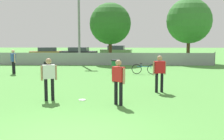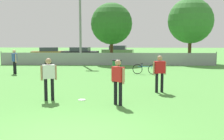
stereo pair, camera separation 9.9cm
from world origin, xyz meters
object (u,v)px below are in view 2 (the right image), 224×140
(bicycle_sideline, at_px, (145,69))
(tree_near_pole, at_px, (111,24))
(tree_far_right, at_px, (191,21))
(spectator_in_blue, at_px, (14,60))
(frisbee_disc, at_px, (82,100))
(light_pole, at_px, (80,13))
(parked_car_tan, at_px, (49,53))
(trash_bin, at_px, (117,67))
(player_thrower_red, at_px, (118,79))
(parked_car_dark, at_px, (80,53))
(player_receiver_white, at_px, (49,76))
(folding_chair_sideline, at_px, (48,67))
(player_defender_red, at_px, (160,71))
(parked_car_olive, at_px, (118,51))

(bicycle_sideline, bearing_deg, tree_near_pole, 115.64)
(tree_far_right, bearing_deg, spectator_in_blue, -147.92)
(tree_near_pole, xyz_separation_m, tree_far_right, (7.45, 0.57, 0.28))
(tree_far_right, xyz_separation_m, frisbee_disc, (-7.98, -16.32, -3.98))
(tree_near_pole, distance_m, tree_far_right, 7.48)
(light_pole, distance_m, parked_car_tan, 9.98)
(tree_far_right, xyz_separation_m, parked_car_tan, (-15.18, 6.09, -3.36))
(tree_far_right, relative_size, trash_bin, 6.38)
(trash_bin, bearing_deg, player_thrower_red, -88.52)
(player_thrower_red, relative_size, trash_bin, 1.72)
(player_thrower_red, relative_size, parked_car_dark, 0.38)
(player_receiver_white, bearing_deg, tree_near_pole, 64.81)
(light_pole, xyz_separation_m, player_receiver_white, (0.98, -14.80, -3.61))
(parked_car_dark, bearing_deg, frisbee_disc, -74.60)
(tree_near_pole, xyz_separation_m, player_receiver_white, (-1.80, -15.86, -2.74))
(light_pole, relative_size, player_thrower_red, 4.64)
(parked_car_dark, bearing_deg, tree_near_pole, -52.31)
(tree_near_pole, height_order, spectator_in_blue, tree_near_pole)
(player_thrower_red, xyz_separation_m, parked_car_dark, (-4.89, 23.11, -0.33))
(parked_car_tan, bearing_deg, trash_bin, -71.75)
(folding_chair_sideline, distance_m, parked_car_dark, 14.57)
(light_pole, distance_m, tree_near_pole, 3.10)
(tree_far_right, relative_size, player_thrower_red, 3.70)
(tree_far_right, bearing_deg, player_thrower_red, -111.02)
(player_defender_red, xyz_separation_m, parked_car_dark, (-6.70, 20.68, -0.33))
(tree_near_pole, relative_size, player_thrower_red, 3.42)
(folding_chair_sideline, bearing_deg, tree_near_pole, -131.43)
(tree_near_pole, distance_m, parked_car_olive, 10.27)
(tree_near_pole, distance_m, player_receiver_white, 16.19)
(player_receiver_white, distance_m, parked_car_olive, 25.76)
(tree_far_right, bearing_deg, tree_near_pole, -175.63)
(parked_car_tan, bearing_deg, bicycle_sideline, -66.53)
(light_pole, relative_size, bicycle_sideline, 4.52)
(trash_bin, relative_size, parked_car_olive, 0.23)
(tree_far_right, bearing_deg, light_pole, -170.97)
(tree_far_right, distance_m, player_defender_red, 15.67)
(tree_far_right, height_order, player_thrower_red, tree_far_right)
(player_defender_red, xyz_separation_m, player_receiver_white, (-4.51, -1.80, 0.00))
(light_pole, relative_size, player_defender_red, 4.64)
(folding_chair_sideline, distance_m, bicycle_sideline, 6.52)
(player_defender_red, distance_m, parked_car_dark, 21.74)
(player_receiver_white, bearing_deg, frisbee_disc, -13.92)
(tree_far_right, bearing_deg, parked_car_dark, 152.12)
(tree_far_right, distance_m, player_thrower_red, 18.52)
(parked_car_dark, bearing_deg, spectator_in_blue, -92.02)
(player_receiver_white, distance_m, parked_car_tan, 23.29)
(light_pole, bearing_deg, tree_near_pole, 20.82)
(player_receiver_white, bearing_deg, parked_car_olive, 66.34)
(parked_car_olive, bearing_deg, player_thrower_red, -81.44)
(light_pole, height_order, tree_far_right, light_pole)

